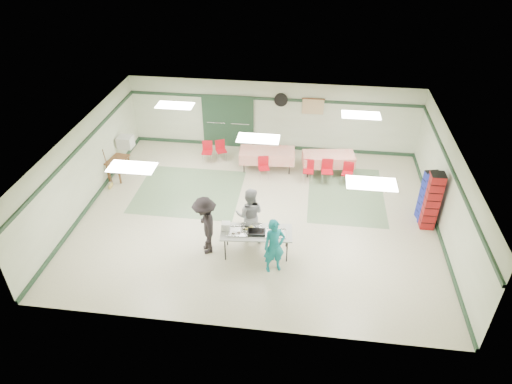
# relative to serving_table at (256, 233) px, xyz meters

# --- Properties ---
(floor) EXTENTS (11.00, 11.00, 0.00)m
(floor) POSITION_rel_serving_table_xyz_m (-0.18, 1.83, -0.72)
(floor) COLOR beige
(floor) RESTS_ON ground
(ceiling) EXTENTS (11.00, 11.00, 0.00)m
(ceiling) POSITION_rel_serving_table_xyz_m (-0.18, 1.83, 1.98)
(ceiling) COLOR silver
(ceiling) RESTS_ON wall_back
(wall_back) EXTENTS (11.00, 0.00, 11.00)m
(wall_back) POSITION_rel_serving_table_xyz_m (-0.18, 6.33, 0.63)
(wall_back) COLOR beige
(wall_back) RESTS_ON floor
(wall_front) EXTENTS (11.00, 0.00, 11.00)m
(wall_front) POSITION_rel_serving_table_xyz_m (-0.18, -2.67, 0.63)
(wall_front) COLOR beige
(wall_front) RESTS_ON floor
(wall_left) EXTENTS (0.00, 9.00, 9.00)m
(wall_left) POSITION_rel_serving_table_xyz_m (-5.68, 1.83, 0.63)
(wall_left) COLOR beige
(wall_left) RESTS_ON floor
(wall_right) EXTENTS (0.00, 9.00, 9.00)m
(wall_right) POSITION_rel_serving_table_xyz_m (5.32, 1.83, 0.63)
(wall_right) COLOR beige
(wall_right) RESTS_ON floor
(trim_back) EXTENTS (11.00, 0.06, 0.10)m
(trim_back) POSITION_rel_serving_table_xyz_m (-0.18, 6.30, 1.33)
(trim_back) COLOR #1F3926
(trim_back) RESTS_ON wall_back
(baseboard_back) EXTENTS (11.00, 0.06, 0.12)m
(baseboard_back) POSITION_rel_serving_table_xyz_m (-0.18, 6.30, -0.66)
(baseboard_back) COLOR #1F3926
(baseboard_back) RESTS_ON floor
(trim_left) EXTENTS (0.06, 9.00, 0.10)m
(trim_left) POSITION_rel_serving_table_xyz_m (-5.65, 1.83, 1.33)
(trim_left) COLOR #1F3926
(trim_left) RESTS_ON wall_back
(baseboard_left) EXTENTS (0.06, 9.00, 0.12)m
(baseboard_left) POSITION_rel_serving_table_xyz_m (-5.65, 1.83, -0.66)
(baseboard_left) COLOR #1F3926
(baseboard_left) RESTS_ON floor
(trim_right) EXTENTS (0.06, 9.00, 0.10)m
(trim_right) POSITION_rel_serving_table_xyz_m (5.29, 1.83, 1.33)
(trim_right) COLOR #1F3926
(trim_right) RESTS_ON wall_back
(baseboard_right) EXTENTS (0.06, 9.00, 0.12)m
(baseboard_right) POSITION_rel_serving_table_xyz_m (5.29, 1.83, -0.66)
(baseboard_right) COLOR #1F3926
(baseboard_right) RESTS_ON floor
(green_patch_a) EXTENTS (3.50, 3.00, 0.01)m
(green_patch_a) POSITION_rel_serving_table_xyz_m (-2.68, 2.83, -0.72)
(green_patch_a) COLOR gray
(green_patch_a) RESTS_ON floor
(green_patch_b) EXTENTS (2.50, 3.50, 0.01)m
(green_patch_b) POSITION_rel_serving_table_xyz_m (2.62, 3.33, -0.72)
(green_patch_b) COLOR gray
(green_patch_b) RESTS_ON floor
(double_door_left) EXTENTS (0.90, 0.06, 2.10)m
(double_door_left) POSITION_rel_serving_table_xyz_m (-2.38, 6.27, 0.33)
(double_door_left) COLOR gray
(double_door_left) RESTS_ON floor
(double_door_right) EXTENTS (0.90, 0.06, 2.10)m
(double_door_right) POSITION_rel_serving_table_xyz_m (-1.43, 6.27, 0.33)
(double_door_right) COLOR gray
(double_door_right) RESTS_ON floor
(door_frame) EXTENTS (2.00, 0.03, 2.15)m
(door_frame) POSITION_rel_serving_table_xyz_m (-1.91, 6.25, 0.33)
(door_frame) COLOR #1F3926
(door_frame) RESTS_ON floor
(wall_fan) EXTENTS (0.50, 0.10, 0.50)m
(wall_fan) POSITION_rel_serving_table_xyz_m (0.12, 6.27, 1.33)
(wall_fan) COLOR black
(wall_fan) RESTS_ON wall_back
(scroll_banner) EXTENTS (0.80, 0.02, 0.60)m
(scroll_banner) POSITION_rel_serving_table_xyz_m (1.32, 6.27, 1.13)
(scroll_banner) COLOR tan
(scroll_banner) RESTS_ON wall_back
(serving_table) EXTENTS (2.02, 0.97, 0.76)m
(serving_table) POSITION_rel_serving_table_xyz_m (0.00, 0.00, 0.00)
(serving_table) COLOR #A0A09C
(serving_table) RESTS_ON floor
(sheet_tray_right) EXTENTS (0.58, 0.46, 0.02)m
(sheet_tray_right) POSITION_rel_serving_table_xyz_m (0.54, -0.02, 0.05)
(sheet_tray_right) COLOR silver
(sheet_tray_right) RESTS_ON serving_table
(sheet_tray_mid) EXTENTS (0.60, 0.48, 0.02)m
(sheet_tray_mid) POSITION_rel_serving_table_xyz_m (-0.16, 0.13, 0.05)
(sheet_tray_mid) COLOR silver
(sheet_tray_mid) RESTS_ON serving_table
(sheet_tray_left) EXTENTS (0.66, 0.52, 0.02)m
(sheet_tray_left) POSITION_rel_serving_table_xyz_m (-0.49, -0.07, 0.05)
(sheet_tray_left) COLOR silver
(sheet_tray_left) RESTS_ON serving_table
(baking_pan) EXTENTS (0.51, 0.35, 0.08)m
(baking_pan) POSITION_rel_serving_table_xyz_m (0.01, -0.06, 0.08)
(baking_pan) COLOR black
(baking_pan) RESTS_ON serving_table
(foam_box_stack) EXTENTS (0.25, 0.23, 0.21)m
(foam_box_stack) POSITION_rel_serving_table_xyz_m (-0.85, 0.02, 0.15)
(foam_box_stack) COLOR white
(foam_box_stack) RESTS_ON serving_table
(volunteer_teal) EXTENTS (0.69, 0.59, 1.61)m
(volunteer_teal) POSITION_rel_serving_table_xyz_m (0.55, -0.58, 0.09)
(volunteer_teal) COLOR #127681
(volunteer_teal) RESTS_ON floor
(volunteer_grey) EXTENTS (0.86, 0.68, 1.72)m
(volunteer_grey) POSITION_rel_serving_table_xyz_m (-0.27, 0.62, 0.14)
(volunteer_grey) COLOR gray
(volunteer_grey) RESTS_ON floor
(volunteer_dark) EXTENTS (1.01, 1.30, 1.78)m
(volunteer_dark) POSITION_rel_serving_table_xyz_m (-1.41, -0.06, 0.17)
(volunteer_dark) COLOR black
(volunteer_dark) RESTS_ON floor
(dining_table_a) EXTENTS (1.90, 1.04, 0.77)m
(dining_table_a) POSITION_rel_serving_table_xyz_m (1.99, 4.67, -0.15)
(dining_table_a) COLOR red
(dining_table_a) RESTS_ON floor
(dining_table_b) EXTENTS (2.01, 0.99, 0.77)m
(dining_table_b) POSITION_rel_serving_table_xyz_m (-0.21, 4.67, -0.15)
(dining_table_b) COLOR red
(dining_table_b) RESTS_ON floor
(chair_a) EXTENTS (0.41, 0.41, 0.84)m
(chair_a) POSITION_rel_serving_table_xyz_m (1.95, 4.10, -0.21)
(chair_a) COLOR red
(chair_a) RESTS_ON floor
(chair_b) EXTENTS (0.37, 0.37, 0.78)m
(chair_b) POSITION_rel_serving_table_xyz_m (1.31, 4.09, -0.25)
(chair_b) COLOR red
(chair_b) RESTS_ON floor
(chair_c) EXTENTS (0.42, 0.43, 0.78)m
(chair_c) POSITION_rel_serving_table_xyz_m (2.67, 4.09, -0.24)
(chair_c) COLOR red
(chair_c) RESTS_ON floor
(chair_d) EXTENTS (0.44, 0.45, 0.79)m
(chair_d) POSITION_rel_serving_table_xyz_m (-0.27, 4.09, -0.24)
(chair_d) COLOR red
(chair_d) RESTS_ON floor
(chair_loose_a) EXTENTS (0.49, 0.49, 0.78)m
(chair_loose_a) POSITION_rel_serving_table_xyz_m (-2.01, 5.14, -0.24)
(chair_loose_a) COLOR red
(chair_loose_a) RESTS_ON floor
(chair_loose_b) EXTENTS (0.40, 0.40, 0.81)m
(chair_loose_b) POSITION_rel_serving_table_xyz_m (-2.48, 4.95, -0.22)
(chair_loose_b) COLOR red
(chair_loose_b) RESTS_ON floor
(crate_stack_blue_a) EXTENTS (0.51, 0.51, 1.65)m
(crate_stack_blue_a) POSITION_rel_serving_table_xyz_m (4.97, 2.27, 0.11)
(crate_stack_blue_a) COLOR #1B28A4
(crate_stack_blue_a) RESTS_ON floor
(crate_stack_red) EXTENTS (0.41, 0.41, 1.87)m
(crate_stack_red) POSITION_rel_serving_table_xyz_m (4.97, 1.87, 0.22)
(crate_stack_red) COLOR maroon
(crate_stack_red) RESTS_ON floor
(crate_stack_blue_b) EXTENTS (0.45, 0.45, 1.78)m
(crate_stack_blue_b) POSITION_rel_serving_table_xyz_m (4.97, 1.92, 0.17)
(crate_stack_blue_b) COLOR #1B28A4
(crate_stack_blue_b) RESTS_ON floor
(printer_table) EXTENTS (0.67, 0.92, 0.74)m
(printer_table) POSITION_rel_serving_table_xyz_m (-5.33, 3.40, -0.08)
(printer_table) COLOR brown
(printer_table) RESTS_ON floor
(office_printer) EXTENTS (0.54, 0.47, 0.41)m
(office_printer) POSITION_rel_serving_table_xyz_m (-5.33, 4.30, 0.23)
(office_printer) COLOR beige
(office_printer) RESTS_ON printer_table
(broom) EXTENTS (0.06, 0.24, 1.47)m
(broom) POSITION_rel_serving_table_xyz_m (-5.41, 2.78, 0.05)
(broom) COLOR brown
(broom) RESTS_ON floor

